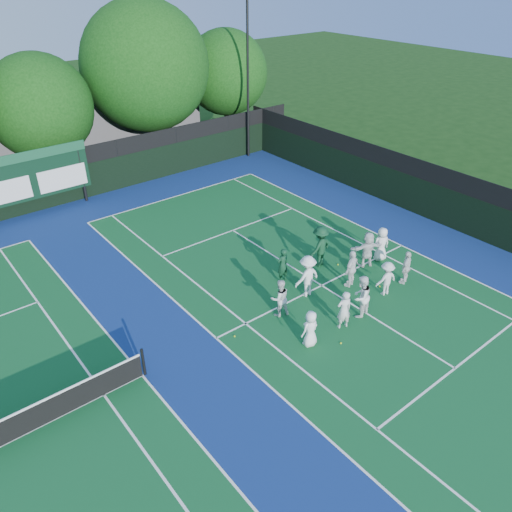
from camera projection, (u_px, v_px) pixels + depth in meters
ground at (339, 296)px, 20.65m from camera, size 120.00×120.00×0.00m
court_apron at (205, 344)px, 18.11m from camera, size 34.00×32.00×0.01m
near_court at (322, 286)px, 21.32m from camera, size 11.05×23.85×0.01m
back_fence at (52, 183)px, 27.42m from camera, size 34.00×0.08×3.00m
divider_fence_right at (448, 201)px, 25.44m from camera, size 0.08×32.00×3.00m
scoreboard at (32, 176)px, 26.17m from camera, size 6.00×0.21×3.55m
clubhouse at (67, 125)px, 34.57m from camera, size 18.00×6.00×4.00m
light_pole_right at (248, 61)px, 31.89m from camera, size 1.20×0.30×10.12m
tree_c at (43, 109)px, 28.95m from camera, size 6.06×6.06×7.65m
tree_d at (147, 69)px, 31.96m from camera, size 8.13×8.13×10.12m
tree_e at (227, 74)px, 35.88m from camera, size 5.95×5.95×7.91m
tennis_ball_0 at (341, 343)px, 18.11m from camera, size 0.07×0.07×0.07m
tennis_ball_2 at (380, 286)px, 21.22m from camera, size 0.07×0.07×0.07m
tennis_ball_3 at (234, 336)px, 18.45m from camera, size 0.07×0.07×0.07m
tennis_ball_5 at (338, 264)px, 22.72m from camera, size 0.07×0.07×0.07m
player_front_0 at (310, 329)px, 17.73m from camera, size 0.72×0.48×1.46m
player_front_1 at (344, 310)px, 18.55m from camera, size 0.68×0.54×1.62m
player_front_2 at (361, 296)px, 19.14m from camera, size 0.99×0.84×1.77m
player_front_3 at (386, 279)px, 20.43m from camera, size 1.06×0.72×1.52m
player_front_4 at (406, 267)px, 21.14m from camera, size 0.98×0.64×1.54m
player_back_0 at (280, 298)px, 19.22m from camera, size 0.91×0.79×1.58m
player_back_1 at (307, 276)px, 20.29m from camera, size 1.20×0.70×1.84m
player_back_2 at (351, 269)px, 20.91m from camera, size 1.07×0.65×1.70m
player_back_3 at (367, 249)px, 22.27m from camera, size 1.65×1.02×1.70m
player_back_4 at (381, 244)px, 22.76m from camera, size 0.92×0.76×1.62m
coach_left at (283, 265)px, 21.24m from camera, size 0.58×0.38×1.59m
coach_right at (320, 247)px, 22.22m from camera, size 1.36×0.91×1.96m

